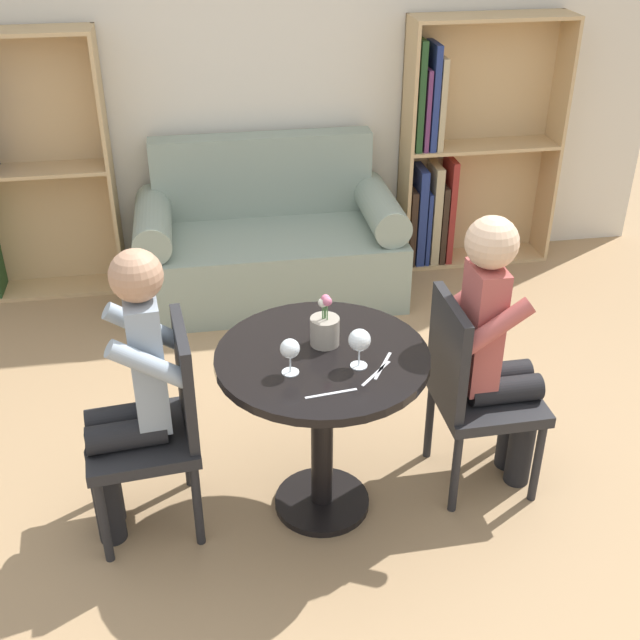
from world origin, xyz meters
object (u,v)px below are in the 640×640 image
Objects in this scene: couch at (269,245)px; flower_vase at (325,328)px; chair_right at (472,387)px; wine_glass_right at (359,341)px; wine_glass_left at (290,350)px; person_right at (497,349)px; bookshelf_right at (457,157)px; person_left at (130,394)px; bookshelf_left at (0,173)px; chair_left at (159,422)px.

flower_vase reaches higher than couch.
wine_glass_right reaches higher than chair_right.
person_right is at bearing 10.85° from wine_glass_left.
bookshelf_right reaches higher than person_right.
person_right is at bearing 86.33° from person_left.
person_left is (0.82, -2.21, -0.13)m from bookshelf_left.
wine_glass_left is (-0.14, -2.06, 0.55)m from couch.
chair_left is 0.74m from flower_vase.
person_right is at bearing -69.08° from couch.
wine_glass_right is (-0.52, -0.16, 0.37)m from chair_right.
wine_glass_left is (-0.86, -0.16, 0.19)m from person_right.
person_left reaches higher than wine_glass_right.
bookshelf_left is 11.24× the size of wine_glass_left.
bookshelf_left is at bearing 125.95° from flower_vase.
wine_glass_left is at bearing -179.74° from wine_glass_right.
wine_glass_right is 0.72× the size of flower_vase.
bookshelf_right is 2.60m from wine_glass_right.
bookshelf_right is 2.23m from person_right.
person_right reaches higher than person_left.
person_left reaches higher than couch.
bookshelf_right reaches higher than chair_left.
chair_left is 1.28m from chair_right.
couch is at bearing 90.67° from flower_vase.
flower_vase is at bearing -54.05° from bookshelf_left.
bookshelf_right is 2.27m from chair_right.
person_right is at bearing -103.68° from bookshelf_right.
chair_left and wine_glass_left have the same top height.
couch is at bearing 86.24° from wine_glass_left.
person_left reaches higher than chair_left.
flower_vase is (-0.62, 0.01, 0.34)m from chair_right.
person_left is (-0.09, -0.01, 0.15)m from chair_left.
chair_left is at bearing 90.12° from chair_right.
bookshelf_left reaches higher than person_right.
wine_glass_right is (-1.13, -2.33, 0.16)m from bookshelf_right.
flower_vase is (-0.70, 0.01, 0.16)m from person_right.
person_right is (1.45, 0.04, 0.02)m from person_left.
flower_vase is at bearing 88.65° from person_left.
couch is 10.21× the size of wine_glass_right.
chair_left is at bearing -130.71° from bookshelf_right.
bookshelf_left is 1.75× the size of chair_right.
wine_glass_right reaches higher than chair_left.
wine_glass_right reaches higher than wine_glass_left.
bookshelf_left reaches higher than wine_glass_right.
chair_left is at bearing 93.47° from person_left.
wine_glass_left is at bearing -131.90° from flower_vase.
person_right is at bearing -43.71° from bookshelf_left.
couch is 1.00× the size of bookshelf_right.
flower_vase is (-0.10, 0.17, -0.04)m from wine_glass_right.
bookshelf_right is at bearing -14.68° from person_right.
person_right is at bearing -89.32° from chair_right.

